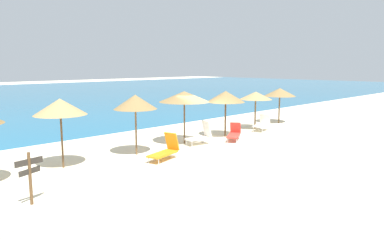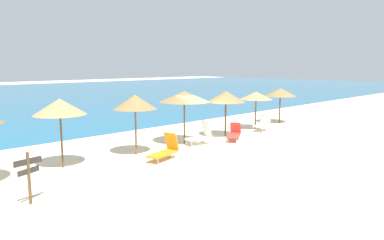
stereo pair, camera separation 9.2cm
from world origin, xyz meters
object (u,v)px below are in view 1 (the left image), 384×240
(beach_umbrella_4, at_px, (226,97))
(wooden_signpost, at_px, (30,173))
(cooler_box, at_px, (339,127))
(lounge_chair_4, at_px, (201,135))
(beach_umbrella_2, at_px, (135,102))
(lounge_chair_2, at_px, (262,124))
(beach_umbrella_3, at_px, (184,97))
(lounge_chair_3, at_px, (234,133))
(beach_umbrella_1, at_px, (60,107))
(beach_umbrella_6, at_px, (280,92))
(beach_umbrella_5, at_px, (256,96))
(lounge_chair_0, at_px, (166,150))

(beach_umbrella_4, bearing_deg, wooden_signpost, -167.35)
(cooler_box, bearing_deg, lounge_chair_4, 160.60)
(wooden_signpost, bearing_deg, cooler_box, -14.04)
(beach_umbrella_2, distance_m, lounge_chair_2, 9.24)
(wooden_signpost, bearing_deg, beach_umbrella_3, 7.33)
(beach_umbrella_3, height_order, beach_umbrella_4, beach_umbrella_3)
(lounge_chair_3, bearing_deg, beach_umbrella_1, 50.43)
(wooden_signpost, bearing_deg, lounge_chair_3, -2.51)
(beach_umbrella_1, distance_m, beach_umbrella_4, 9.31)
(beach_umbrella_4, relative_size, cooler_box, 5.48)
(beach_umbrella_3, relative_size, lounge_chair_4, 1.94)
(beach_umbrella_2, relative_size, lounge_chair_3, 1.71)
(lounge_chair_2, distance_m, cooler_box, 4.83)
(beach_umbrella_2, distance_m, lounge_chair_4, 4.09)
(beach_umbrella_6, xyz_separation_m, lounge_chair_3, (-6.75, -1.50, -1.77))
(beach_umbrella_2, height_order, lounge_chair_3, beach_umbrella_2)
(beach_umbrella_2, bearing_deg, lounge_chair_2, -3.12)
(lounge_chair_3, xyz_separation_m, cooler_box, (6.99, -2.66, -0.16))
(beach_umbrella_2, relative_size, lounge_chair_2, 1.94)
(beach_umbrella_4, height_order, lounge_chair_4, beach_umbrella_4)
(lounge_chair_2, distance_m, wooden_signpost, 14.81)
(beach_umbrella_3, distance_m, beach_umbrella_4, 2.93)
(wooden_signpost, bearing_deg, beach_umbrella_5, 0.12)
(beach_umbrella_2, xyz_separation_m, lounge_chair_4, (3.59, -0.56, -1.89))
(beach_umbrella_2, bearing_deg, beach_umbrella_5, 0.96)
(beach_umbrella_4, relative_size, beach_umbrella_5, 1.09)
(lounge_chair_0, relative_size, lounge_chair_4, 1.23)
(lounge_chair_3, xyz_separation_m, lounge_chair_4, (-2.01, 0.51, 0.12))
(beach_umbrella_3, bearing_deg, beach_umbrella_6, 1.73)
(beach_umbrella_2, height_order, lounge_chair_2, beach_umbrella_2)
(beach_umbrella_1, bearing_deg, beach_umbrella_2, -4.97)
(beach_umbrella_6, distance_m, wooden_signpost, 18.28)
(beach_umbrella_4, height_order, cooler_box, beach_umbrella_4)
(beach_umbrella_2, relative_size, beach_umbrella_3, 1.00)
(beach_umbrella_6, relative_size, wooden_signpost, 1.57)
(beach_umbrella_3, distance_m, lounge_chair_0, 3.76)
(lounge_chair_2, height_order, lounge_chair_3, lounge_chair_2)
(beach_umbrella_5, relative_size, cooler_box, 5.02)
(beach_umbrella_4, relative_size, lounge_chair_2, 1.85)
(beach_umbrella_2, distance_m, beach_umbrella_6, 12.37)
(beach_umbrella_4, xyz_separation_m, beach_umbrella_6, (6.35, 0.52, -0.12))
(cooler_box, bearing_deg, beach_umbrella_3, 157.74)
(lounge_chair_4, xyz_separation_m, cooler_box, (9.00, -3.17, -0.28))
(beach_umbrella_3, bearing_deg, cooler_box, -22.26)
(beach_umbrella_3, height_order, beach_umbrella_6, beach_umbrella_3)
(beach_umbrella_2, distance_m, cooler_box, 13.31)
(beach_umbrella_6, height_order, cooler_box, beach_umbrella_6)
(beach_umbrella_1, relative_size, beach_umbrella_4, 1.06)
(lounge_chair_4, bearing_deg, lounge_chair_2, -80.46)
(beach_umbrella_1, relative_size, cooler_box, 5.80)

